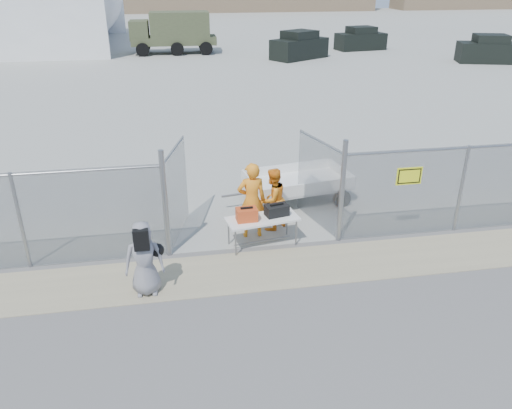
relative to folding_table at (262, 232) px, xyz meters
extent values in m
plane|color=#585555|center=(-0.16, -2.08, -0.35)|extent=(160.00, 160.00, 0.00)
cube|color=#9E9F97|center=(-0.16, 39.92, -0.35)|extent=(160.00, 80.00, 0.01)
cube|color=tan|center=(-0.16, -1.08, -0.35)|extent=(44.00, 1.60, 0.01)
cube|color=#D94C1F|center=(-0.37, -0.05, 0.50)|extent=(0.48, 0.33, 0.29)
cube|color=black|center=(0.35, 0.09, 0.48)|extent=(0.58, 0.41, 0.25)
imported|color=orange|center=(-0.17, 0.49, 0.59)|extent=(0.70, 0.46, 1.88)
imported|color=orange|center=(0.40, 0.79, 0.44)|extent=(0.98, 0.93, 1.59)
imported|color=gray|center=(-2.62, -1.49, 0.43)|extent=(0.76, 0.50, 1.56)
camera|label=1|loc=(-1.89, -10.07, 5.48)|focal=35.00mm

